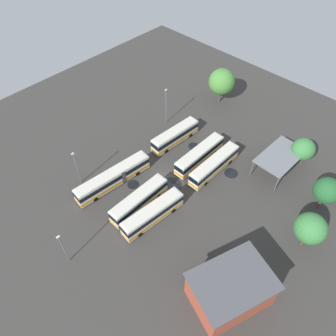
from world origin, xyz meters
name	(u,v)px	position (x,y,z in m)	size (l,w,h in m)	color
ground_plane	(165,177)	(0.00, 0.00, 0.00)	(97.54, 97.54, 0.00)	#383533
bus_row0_slot0	(175,136)	(-8.91, -5.66, 1.89)	(12.14, 3.29, 3.58)	silver
bus_row0_slot2	(199,155)	(-8.10, 2.03, 1.89)	(12.91, 2.59, 3.58)	silver
bus_row0_slot3	(214,165)	(-7.95, 6.02, 1.89)	(13.01, 2.63, 3.58)	silver
bus_row1_slot0	(113,178)	(8.28, -6.12, 1.89)	(16.26, 4.11, 3.58)	silver
bus_row1_slot2	(139,200)	(8.50, 1.49, 1.89)	(12.43, 2.63, 3.58)	silver
bus_row1_slot3	(153,214)	(8.86, 5.40, 1.89)	(12.65, 3.72, 3.58)	silver
depot_building	(230,289)	(10.84, 23.64, 3.10)	(13.63, 11.67, 6.16)	#99422D
maintenance_shelter	(281,156)	(-17.15, 15.11, 4.05)	(10.64, 6.61, 4.25)	slate
lamp_post_by_building	(77,167)	(12.55, -11.23, 4.52)	(0.56, 0.28, 8.21)	slate
lamp_post_mid_lot	(166,105)	(-12.48, -11.79, 5.04)	(0.56, 0.28, 9.23)	slate
lamp_post_near_entrance	(63,248)	(23.99, 1.06, 4.23)	(0.56, 0.28, 7.64)	slate
tree_northeast	(222,82)	(-27.71, -7.74, 5.82)	(6.36, 6.36, 9.01)	brown
tree_west_edge	(303,149)	(-21.56, 17.51, 4.46)	(4.65, 4.65, 6.80)	brown
tree_east_edge	(310,228)	(-5.18, 27.29, 5.03)	(5.25, 5.25, 7.67)	brown
tree_northwest	(327,191)	(-14.53, 25.76, 4.87)	(4.91, 4.91, 7.34)	brown
puddle_between_rows	(194,146)	(-10.81, -1.70, 0.00)	(2.45, 2.45, 0.01)	black
puddle_centre_drain	(172,185)	(0.62, 2.31, 0.00)	(4.09, 4.09, 0.01)	black
puddle_near_shelter	(158,143)	(-6.18, -8.17, 0.00)	(2.76, 2.76, 0.01)	black
puddle_front_lane	(231,173)	(-10.08, 9.00, 0.00)	(2.85, 2.85, 0.01)	black
puddle_back_corner	(133,185)	(5.79, -3.29, 0.00)	(2.38, 2.38, 0.01)	black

